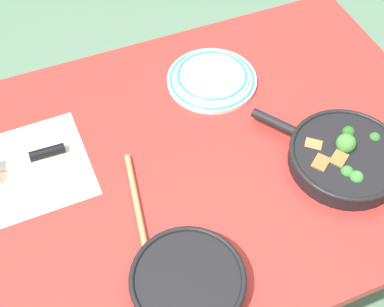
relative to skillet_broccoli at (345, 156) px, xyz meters
name	(u,v)px	position (x,y,z in m)	size (l,w,h in m)	color
ground_plane	(192,284)	(-0.33, 0.15, -0.75)	(14.00, 14.00, 0.00)	#51755B
dining_table_red	(192,176)	(-0.33, 0.15, -0.10)	(1.31, 0.90, 0.72)	#B72D28
skillet_broccoli	(345,156)	(0.00, 0.00, 0.00)	(0.29, 0.35, 0.08)	black
skillet_eggs	(189,284)	(-0.46, -0.16, 0.00)	(0.23, 0.37, 0.05)	black
wooden_spoon	(145,243)	(-0.51, -0.03, -0.02)	(0.09, 0.39, 0.02)	#A87A4C
parchment_sheet	(14,174)	(-0.74, 0.27, -0.03)	(0.35, 0.28, 0.00)	silver
grater_knife	(30,158)	(-0.69, 0.29, -0.02)	(0.24, 0.03, 0.02)	silver
dinner_plate_stack	(212,78)	(-0.18, 0.37, -0.01)	(0.24, 0.24, 0.03)	white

